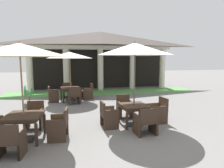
{
  "coord_description": "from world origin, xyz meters",
  "views": [
    {
      "loc": [
        -1.96,
        -5.63,
        2.29
      ],
      "look_at": [
        -0.31,
        2.6,
        1.19
      ],
      "focal_mm": 30.56,
      "sensor_mm": 36.0,
      "label": 1
    }
  ],
  "objects_px": {
    "patio_table_near_foreground": "(134,107)",
    "patio_umbrella_mid_right": "(70,56)",
    "patio_umbrella_near_foreground": "(135,50)",
    "patio_chair_mid_right_west": "(53,95)",
    "patio_table_mid_left": "(24,118)",
    "patio_chair_near_foreground_west": "(108,115)",
    "patio_chair_mid_right_south": "(74,96)",
    "patio_chair_mid_right_east": "(88,92)",
    "patio_chair_near_foreground_north": "(125,107)",
    "patio_chair_near_foreground_south": "(146,122)",
    "patio_table_mid_right": "(71,89)",
    "patio_chair_mid_left_east": "(59,125)",
    "patio_chair_mid_left_south": "(10,141)",
    "patio_chair_mid_left_north": "(34,116)",
    "patio_chair_near_foreground_east": "(158,111)",
    "patio_umbrella_mid_left": "(20,51)",
    "potted_palm_left_edge": "(30,103)",
    "patio_chair_mid_right_north": "(68,90)"
  },
  "relations": [
    {
      "from": "patio_table_near_foreground",
      "to": "patio_umbrella_mid_right",
      "type": "xyz_separation_m",
      "value": [
        -2.22,
        4.5,
        1.87
      ]
    },
    {
      "from": "patio_umbrella_near_foreground",
      "to": "patio_chair_mid_right_west",
      "type": "bearing_deg",
      "value": 126.3
    },
    {
      "from": "patio_table_mid_left",
      "to": "patio_chair_near_foreground_west",
      "type": "bearing_deg",
      "value": 12.63
    },
    {
      "from": "patio_table_near_foreground",
      "to": "patio_umbrella_near_foreground",
      "type": "xyz_separation_m",
      "value": [
        0.0,
        0.0,
        1.99
      ]
    },
    {
      "from": "patio_umbrella_near_foreground",
      "to": "patio_chair_near_foreground_west",
      "type": "distance_m",
      "value": 2.38
    },
    {
      "from": "patio_chair_mid_right_south",
      "to": "patio_table_near_foreground",
      "type": "bearing_deg",
      "value": -70.87
    },
    {
      "from": "patio_table_near_foreground",
      "to": "patio_chair_mid_right_east",
      "type": "distance_m",
      "value": 4.86
    },
    {
      "from": "patio_table_near_foreground",
      "to": "patio_umbrella_near_foreground",
      "type": "bearing_deg",
      "value": 0.0
    },
    {
      "from": "patio_table_near_foreground",
      "to": "patio_chair_near_foreground_west",
      "type": "relative_size",
      "value": 1.09
    },
    {
      "from": "patio_umbrella_near_foreground",
      "to": "patio_chair_mid_right_east",
      "type": "bearing_deg",
      "value": 105.24
    },
    {
      "from": "patio_table_mid_left",
      "to": "patio_chair_near_foreground_north",
      "type": "bearing_deg",
      "value": 25.08
    },
    {
      "from": "patio_chair_near_foreground_south",
      "to": "patio_table_mid_right",
      "type": "xyz_separation_m",
      "value": [
        -2.31,
        5.43,
        0.23
      ]
    },
    {
      "from": "patio_chair_mid_left_east",
      "to": "patio_chair_mid_left_south",
      "type": "xyz_separation_m",
      "value": [
        -1.05,
        -0.87,
        -0.02
      ]
    },
    {
      "from": "patio_chair_mid_right_east",
      "to": "patio_chair_mid_right_south",
      "type": "bearing_deg",
      "value": 134.88
    },
    {
      "from": "patio_table_mid_right",
      "to": "patio_chair_mid_left_north",
      "type": "bearing_deg",
      "value": -105.06
    },
    {
      "from": "patio_chair_near_foreground_east",
      "to": "patio_umbrella_near_foreground",
      "type": "bearing_deg",
      "value": 90.0
    },
    {
      "from": "patio_chair_mid_left_south",
      "to": "patio_umbrella_mid_left",
      "type": "bearing_deg",
      "value": 90.0
    },
    {
      "from": "patio_chair_near_foreground_west",
      "to": "patio_chair_near_foreground_south",
      "type": "height_order",
      "value": "patio_chair_near_foreground_west"
    },
    {
      "from": "patio_chair_near_foreground_east",
      "to": "patio_chair_mid_right_south",
      "type": "height_order",
      "value": "patio_chair_near_foreground_east"
    },
    {
      "from": "patio_umbrella_mid_left",
      "to": "patio_table_mid_right",
      "type": "xyz_separation_m",
      "value": [
        1.21,
        5.14,
        -1.88
      ]
    },
    {
      "from": "patio_chair_mid_left_south",
      "to": "patio_chair_near_foreground_north",
      "type": "bearing_deg",
      "value": 41.53
    },
    {
      "from": "patio_chair_mid_right_east",
      "to": "patio_chair_mid_right_west",
      "type": "relative_size",
      "value": 1.06
    },
    {
      "from": "patio_table_mid_right",
      "to": "patio_chair_mid_right_east",
      "type": "xyz_separation_m",
      "value": [
        0.95,
        0.18,
        -0.22
      ]
    },
    {
      "from": "patio_umbrella_near_foreground",
      "to": "patio_umbrella_mid_left",
      "type": "bearing_deg",
      "value": -169.4
    },
    {
      "from": "patio_umbrella_mid_right",
      "to": "patio_chair_mid_right_west",
      "type": "xyz_separation_m",
      "value": [
        -0.95,
        -0.18,
        -2.09
      ]
    },
    {
      "from": "patio_chair_near_foreground_west",
      "to": "patio_chair_mid_right_west",
      "type": "bearing_deg",
      "value": -157.99
    },
    {
      "from": "patio_chair_near_foreground_east",
      "to": "patio_chair_near_foreground_south",
      "type": "height_order",
      "value": "patio_chair_near_foreground_east"
    },
    {
      "from": "patio_umbrella_near_foreground",
      "to": "potted_palm_left_edge",
      "type": "relative_size",
      "value": 2.58
    },
    {
      "from": "patio_chair_near_foreground_east",
      "to": "patio_chair_near_foreground_west",
      "type": "distance_m",
      "value": 1.87
    },
    {
      "from": "patio_umbrella_near_foreground",
      "to": "patio_chair_mid_left_east",
      "type": "xyz_separation_m",
      "value": [
        -2.48,
        -0.73,
        -2.2
      ]
    },
    {
      "from": "patio_table_near_foreground",
      "to": "patio_chair_mid_left_east",
      "type": "relative_size",
      "value": 1.12
    },
    {
      "from": "patio_table_mid_left",
      "to": "patio_chair_near_foreground_east",
      "type": "bearing_deg",
      "value": 9.42
    },
    {
      "from": "patio_table_mid_right",
      "to": "patio_table_mid_left",
      "type": "bearing_deg",
      "value": -103.28
    },
    {
      "from": "patio_umbrella_near_foreground",
      "to": "patio_umbrella_mid_left",
      "type": "relative_size",
      "value": 1.04
    },
    {
      "from": "patio_chair_mid_right_west",
      "to": "patio_table_near_foreground",
      "type": "bearing_deg",
      "value": 25.52
    },
    {
      "from": "patio_chair_mid_left_north",
      "to": "patio_table_mid_left",
      "type": "bearing_deg",
      "value": 90.0
    },
    {
      "from": "patio_chair_near_foreground_south",
      "to": "patio_umbrella_mid_left",
      "type": "bearing_deg",
      "value": 170.36
    },
    {
      "from": "patio_chair_near_foreground_north",
      "to": "patio_chair_mid_right_south",
      "type": "distance_m",
      "value": 3.28
    },
    {
      "from": "patio_table_near_foreground",
      "to": "patio_chair_near_foreground_south",
      "type": "distance_m",
      "value": 0.96
    },
    {
      "from": "patio_table_near_foreground",
      "to": "patio_chair_mid_right_south",
      "type": "xyz_separation_m",
      "value": [
        -2.04,
        3.55,
        -0.2
      ]
    },
    {
      "from": "patio_chair_mid_right_west",
      "to": "patio_umbrella_mid_right",
      "type": "bearing_deg",
      "value": 90.0
    },
    {
      "from": "patio_umbrella_mid_right",
      "to": "patio_chair_mid_right_north",
      "type": "xyz_separation_m",
      "value": [
        -0.18,
        0.95,
        -2.08
      ]
    },
    {
      "from": "patio_table_near_foreground",
      "to": "patio_chair_mid_right_north",
      "type": "bearing_deg",
      "value": 113.81
    },
    {
      "from": "patio_umbrella_near_foreground",
      "to": "patio_table_mid_right",
      "type": "xyz_separation_m",
      "value": [
        -2.22,
        4.5,
        -1.97
      ]
    },
    {
      "from": "patio_umbrella_mid_left",
      "to": "patio_umbrella_near_foreground",
      "type": "bearing_deg",
      "value": 10.6
    },
    {
      "from": "patio_chair_near_foreground_west",
      "to": "patio_chair_mid_left_east",
      "type": "xyz_separation_m",
      "value": [
        -1.55,
        -0.65,
        -0.0
      ]
    },
    {
      "from": "patio_chair_mid_right_east",
      "to": "potted_palm_left_edge",
      "type": "xyz_separation_m",
      "value": [
        -2.79,
        -1.74,
        -0.11
      ]
    },
    {
      "from": "patio_umbrella_mid_right",
      "to": "potted_palm_left_edge",
      "type": "bearing_deg",
      "value": -139.8
    },
    {
      "from": "patio_umbrella_near_foreground",
      "to": "patio_chair_mid_left_east",
      "type": "bearing_deg",
      "value": -163.54
    },
    {
      "from": "patio_chair_mid_right_south",
      "to": "patio_chair_mid_left_east",
      "type": "bearing_deg",
      "value": -106.52
    }
  ]
}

